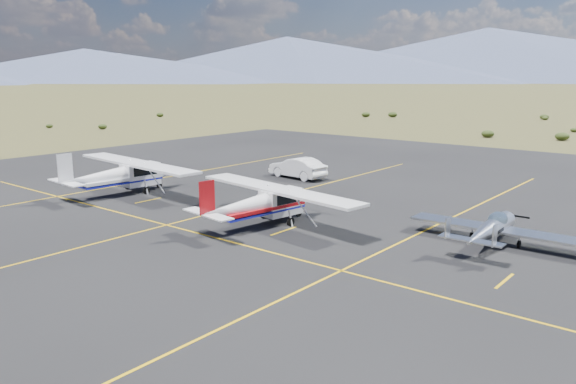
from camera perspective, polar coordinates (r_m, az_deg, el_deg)
ground at (r=27.11m, az=16.11°, el=-5.26°), size 1600.00×1600.00×0.00m
apron at (r=30.37m, az=3.90°, el=-2.95°), size 72.00×72.00×0.02m
aircraft_low_wing at (r=27.44m, az=20.08°, el=-3.46°), size 5.86×8.19×1.79m
aircraft_cessna at (r=29.10m, az=-2.63°, el=-1.05°), size 6.80×11.24×2.83m
aircraft_plain at (r=38.26m, az=-16.58°, el=1.77°), size 7.27×12.10×3.05m
sedan at (r=42.54m, az=0.97°, el=2.49°), size 2.12×4.89×1.56m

